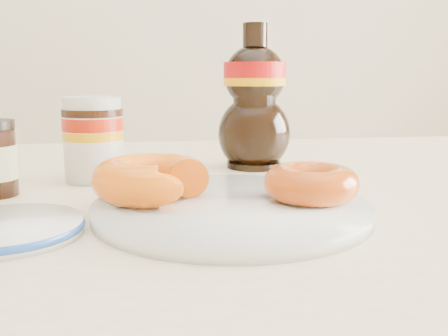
{
  "coord_description": "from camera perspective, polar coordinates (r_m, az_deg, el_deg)",
  "views": [
    {
      "loc": [
        -0.05,
        -0.43,
        0.88
      ],
      "look_at": [
        0.02,
        0.06,
        0.79
      ],
      "focal_mm": 40.0,
      "sensor_mm": 36.0,
      "label": 1
    }
  ],
  "objects": [
    {
      "name": "plate",
      "position": [
        0.46,
        0.9,
        -4.55
      ],
      "size": [
        0.26,
        0.26,
        0.01
      ],
      "color": "white",
      "rests_on": "dining_table"
    },
    {
      "name": "blue_rim_saucer",
      "position": [
        0.44,
        -23.54,
        -6.34
      ],
      "size": [
        0.12,
        0.12,
        0.01
      ],
      "color": "white",
      "rests_on": "dining_table"
    },
    {
      "name": "nutella_jar",
      "position": [
        0.63,
        -14.7,
        3.57
      ],
      "size": [
        0.07,
        0.07,
        0.1
      ],
      "rotation": [
        0.0,
        0.0,
        0.03
      ],
      "color": "white",
      "rests_on": "dining_table"
    },
    {
      "name": "donut_bitten",
      "position": [
        0.47,
        -8.33,
        -1.23
      ],
      "size": [
        0.11,
        0.11,
        0.04
      ],
      "primitive_type": "torus",
      "rotation": [
        0.0,
        0.0,
        -0.02
      ],
      "color": "#EF4B0D",
      "rests_on": "plate"
    },
    {
      "name": "donut_whole",
      "position": [
        0.47,
        9.92,
        -1.7
      ],
      "size": [
        0.11,
        0.11,
        0.03
      ],
      "primitive_type": "torus",
      "rotation": [
        0.0,
        0.0,
        0.22
      ],
      "color": "#AB440B",
      "rests_on": "plate"
    },
    {
      "name": "syrup_bottle",
      "position": [
        0.69,
        3.51,
        8.1
      ],
      "size": [
        0.12,
        0.12,
        0.2
      ],
      "primitive_type": null,
      "rotation": [
        0.0,
        0.0,
        0.36
      ],
      "color": "black",
      "rests_on": "dining_table"
    },
    {
      "name": "dining_table",
      "position": [
        0.57,
        -2.74,
        -11.03
      ],
      "size": [
        1.4,
        0.9,
        0.75
      ],
      "color": "#FDF0C0",
      "rests_on": "ground"
    }
  ]
}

